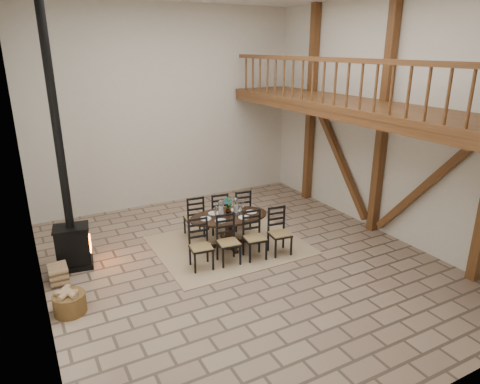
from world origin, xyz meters
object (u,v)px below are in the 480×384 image
dining_table (230,231)px  log_basket (70,303)px  log_stack (58,274)px  wood_stove (68,212)px

dining_table → log_basket: bearing=-158.3°
log_basket → dining_table: bearing=15.0°
log_stack → dining_table: bearing=-3.2°
dining_table → log_basket: (-3.28, -0.88, -0.18)m
dining_table → wood_stove: 3.15m
dining_table → wood_stove: bearing=174.5°
wood_stove → log_basket: wood_stove is taller
log_basket → log_stack: size_ratio=1.14×
dining_table → wood_stove: size_ratio=0.41×
wood_stove → dining_table: bearing=-3.4°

